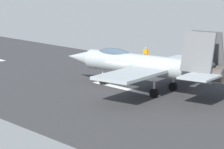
% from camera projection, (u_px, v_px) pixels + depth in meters
% --- Properties ---
extents(ground_plane, '(400.00, 400.00, 0.00)m').
position_uv_depth(ground_plane, '(123.00, 88.00, 43.95)').
color(ground_plane, slate).
extents(runway_strip, '(240.00, 26.00, 0.02)m').
position_uv_depth(runway_strip, '(123.00, 88.00, 43.93)').
color(runway_strip, '#323233').
rests_on(runway_strip, ground).
extents(fighter_jet, '(16.87, 14.16, 5.56)m').
position_uv_depth(fighter_jet, '(147.00, 64.00, 42.34)').
color(fighter_jet, '#9BA3A3').
rests_on(fighter_jet, ground).
extents(crew_person, '(0.66, 0.42, 1.72)m').
position_uv_depth(crew_person, '(146.00, 54.00, 58.15)').
color(crew_person, '#1E2338').
rests_on(crew_person, ground).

